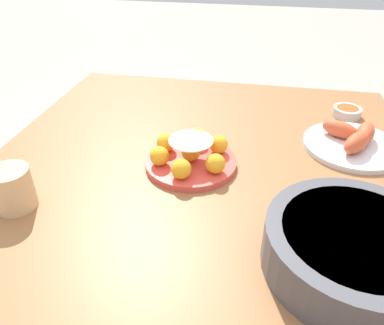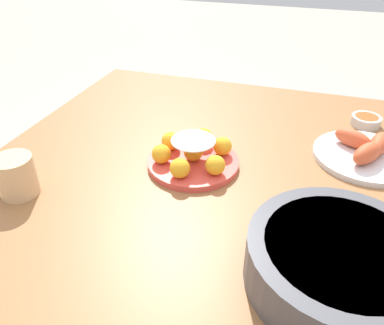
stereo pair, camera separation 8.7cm
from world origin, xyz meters
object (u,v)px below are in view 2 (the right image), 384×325
(dining_table, at_px, (191,216))
(cake_plate, at_px, (193,155))
(sauce_bowl, at_px, (366,120))
(seafood_platter, at_px, (366,152))
(cup_near, at_px, (16,176))
(serving_bowl, at_px, (339,263))

(dining_table, xyz_separation_m, cake_plate, (-0.09, -0.02, 0.11))
(sauce_bowl, bearing_deg, seafood_platter, -3.97)
(cake_plate, xyz_separation_m, cup_near, (0.22, -0.33, 0.02))
(serving_bowl, bearing_deg, cake_plate, -128.29)
(seafood_platter, xyz_separation_m, cup_near, (0.39, -0.74, 0.03))
(serving_bowl, height_order, cup_near, cup_near)
(serving_bowl, distance_m, cup_near, 0.67)
(dining_table, bearing_deg, sauce_bowl, 139.07)
(sauce_bowl, distance_m, cup_near, 0.96)
(dining_table, bearing_deg, serving_bowl, 61.25)
(serving_bowl, height_order, seafood_platter, serving_bowl)
(serving_bowl, bearing_deg, seafood_platter, 170.55)
(serving_bowl, xyz_separation_m, seafood_platter, (-0.43, 0.07, -0.03))
(dining_table, distance_m, sauce_bowl, 0.61)
(dining_table, xyz_separation_m, sauce_bowl, (-0.46, 0.40, 0.10))
(serving_bowl, bearing_deg, dining_table, -118.75)
(dining_table, distance_m, cake_plate, 0.15)
(cake_plate, xyz_separation_m, serving_bowl, (0.27, 0.34, 0.02))
(cake_plate, height_order, serving_bowl, serving_bowl)
(sauce_bowl, bearing_deg, serving_bowl, -7.73)
(cup_near, bearing_deg, sauce_bowl, 127.89)
(sauce_bowl, bearing_deg, cup_near, -52.11)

